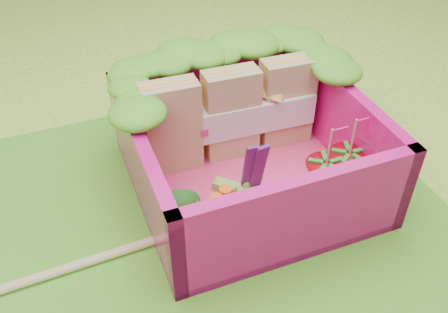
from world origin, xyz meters
TOP-DOWN VIEW (x-y plane):
  - ground at (0.00, 0.00)m, footprint 14.00×14.00m
  - placemat at (0.00, 0.00)m, footprint 2.60×2.60m
  - bento_floor at (0.29, 0.29)m, footprint 1.30×1.30m
  - bento_box at (0.29, 0.29)m, footprint 1.30×1.30m
  - lettuce_ruffle at (0.29, 0.77)m, footprint 1.43×0.77m
  - sandwich_stack at (0.30, 0.55)m, footprint 1.07×0.22m
  - broccoli at (-0.21, -0.02)m, footprint 0.32×0.32m
  - carrot_sticks at (0.01, -0.02)m, footprint 0.14×0.13m
  - purple_wedges at (0.27, 0.14)m, footprint 0.12×0.05m
  - strawberry_left at (0.63, -0.01)m, footprint 0.23×0.23m
  - strawberry_right at (0.79, 0.02)m, footprint 0.23×0.23m
  - snap_peas at (0.57, 0.09)m, footprint 0.90×0.53m
  - chopsticks at (-1.05, 0.01)m, footprint 2.26×0.15m

SIDE VIEW (x-z plane):
  - ground at x=0.00m, z-range 0.00..0.00m
  - placemat at x=0.00m, z-range 0.00..0.03m
  - chopsticks at x=-1.05m, z-range 0.03..0.07m
  - bento_floor at x=0.29m, z-range 0.03..0.08m
  - snap_peas at x=0.57m, z-range 0.08..0.13m
  - strawberry_left at x=0.63m, z-range -0.03..0.44m
  - carrot_sticks at x=0.01m, z-range 0.08..0.33m
  - strawberry_right at x=0.79m, z-range -0.03..0.44m
  - broccoli at x=-0.21m, z-range 0.13..0.39m
  - purple_wedges at x=0.27m, z-range 0.08..0.46m
  - bento_box at x=0.29m, z-range 0.03..0.58m
  - sandwich_stack at x=0.30m, z-range 0.07..0.65m
  - lettuce_ruffle at x=0.29m, z-range 0.58..0.69m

